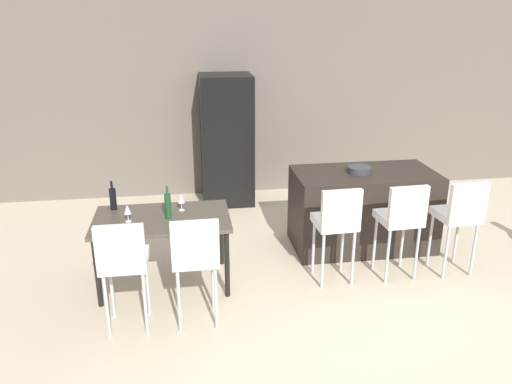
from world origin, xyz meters
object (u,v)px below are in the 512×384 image
refrigerator (227,140)px  wine_bottle_left (168,206)px  kitchen_island (363,209)px  wine_glass_middle (127,210)px  wine_glass_right (181,199)px  dining_table (162,224)px  dining_chair_near (123,259)px  bar_chair_middle (402,216)px  dining_chair_far (195,254)px  fruit_bowl (359,170)px  bar_chair_left (337,220)px  bar_chair_right (460,212)px  wine_bottle_end (113,198)px

refrigerator → wine_bottle_left: bearing=-108.7°
kitchen_island → wine_glass_middle: 2.72m
kitchen_island → wine_glass_right: bearing=-168.7°
dining_table → dining_chair_near: bearing=-111.6°
dining_chair_near → bar_chair_middle: bearing=11.3°
dining_chair_far → fruit_bowl: size_ratio=3.98×
bar_chair_left → fruit_bowl: (0.49, 0.79, 0.26)m
bar_chair_left → bar_chair_right: (1.32, 0.00, 0.00)m
bar_chair_right → dining_chair_near: size_ratio=1.00×
bar_chair_middle → wine_bottle_end: bar_chair_middle is taller
bar_chair_middle → wine_glass_right: bearing=170.3°
fruit_bowl → bar_chair_left: bearing=-121.9°
bar_chair_right → kitchen_island: bearing=133.2°
dining_table → wine_glass_right: wine_glass_right is taller
bar_chair_left → refrigerator: bearing=109.0°
dining_table → wine_glass_middle: wine_glass_middle is taller
dining_chair_far → wine_glass_middle: (-0.62, 0.70, 0.17)m
dining_table → fruit_bowl: (2.22, 0.57, 0.29)m
bar_chair_left → dining_table: (-1.73, 0.22, -0.03)m
wine_bottle_end → refrigerator: refrigerator is taller
bar_chair_right → wine_glass_middle: size_ratio=6.03×
dining_chair_far → wine_bottle_left: 0.78m
bar_chair_right → dining_chair_far: 2.80m
bar_chair_middle → bar_chair_right: size_ratio=1.00×
wine_bottle_left → wine_bottle_end: (-0.56, 0.32, -0.01)m
kitchen_island → bar_chair_middle: (0.11, -0.80, 0.24)m
wine_glass_right → bar_chair_left: bearing=-13.9°
wine_glass_right → dining_chair_near: bearing=-118.4°
bar_chair_left → wine_bottle_end: bar_chair_left is taller
wine_glass_right → fruit_bowl: fruit_bowl is taller
dining_chair_near → fruit_bowl: 2.86m
dining_chair_far → wine_glass_middle: dining_chair_far is taller
dining_chair_far → wine_glass_right: 0.94m
dining_table → fruit_bowl: 2.31m
dining_chair_near → dining_table: bearing=68.4°
bar_chair_right → wine_bottle_left: 2.99m
bar_chair_middle → dining_chair_near: 2.77m
dining_chair_near → wine_bottle_end: bearing=100.3°
fruit_bowl → dining_chair_near: bearing=-152.2°
fruit_bowl → bar_chair_middle: bearing=-76.5°
bar_chair_left → wine_bottle_left: 1.68m
dining_table → bar_chair_right: bearing=-4.1°
dining_chair_far → wine_bottle_left: (-0.23, 0.73, 0.17)m
fruit_bowl → kitchen_island: bearing=5.5°
wine_glass_right → refrigerator: 2.25m
bar_chair_left → bar_chair_middle: same height
bar_chair_right → dining_table: 3.05m
dining_chair_far → wine_bottle_left: bearing=107.8°
kitchen_island → wine_bottle_end: size_ratio=5.31×
bar_chair_middle → fruit_bowl: 0.85m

